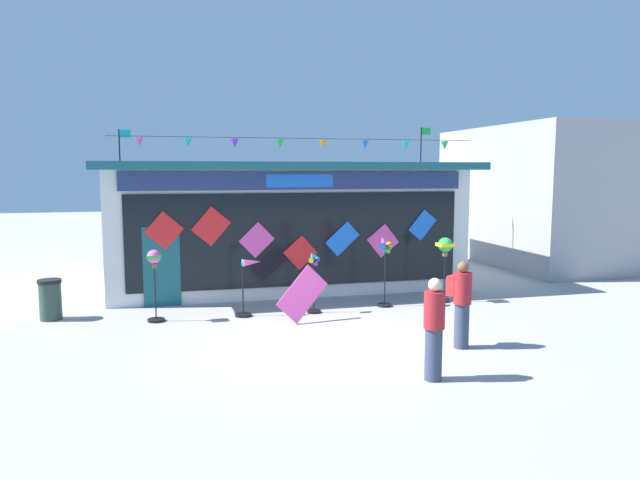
# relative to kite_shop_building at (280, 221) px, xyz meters

# --- Properties ---
(ground_plane) EXTENTS (80.00, 80.00, 0.00)m
(ground_plane) POSITION_rel_kite_shop_building_xyz_m (-0.50, -6.71, -1.82)
(ground_plane) COLOR #9E9B99
(kite_shop_building) EXTENTS (10.17, 6.40, 4.76)m
(kite_shop_building) POSITION_rel_kite_shop_building_xyz_m (0.00, 0.00, 0.00)
(kite_shop_building) COLOR silver
(kite_shop_building) RESTS_ON ground_plane
(wind_spinner_far_left) EXTENTS (0.38, 0.38, 1.63)m
(wind_spinner_far_left) POSITION_rel_kite_shop_building_xyz_m (-3.64, -4.32, -0.63)
(wind_spinner_far_left) COLOR black
(wind_spinner_far_left) RESTS_ON ground_plane
(wind_spinner_left) EXTENTS (0.65, 0.39, 1.35)m
(wind_spinner_left) POSITION_rel_kite_shop_building_xyz_m (-1.57, -4.34, -1.07)
(wind_spinner_left) COLOR black
(wind_spinner_left) RESTS_ON ground_plane
(wind_spinner_center_left) EXTENTS (0.33, 0.33, 1.44)m
(wind_spinner_center_left) POSITION_rel_kite_shop_building_xyz_m (-0.01, -4.43, -1.05)
(wind_spinner_center_left) COLOR black
(wind_spinner_center_left) RESTS_ON ground_plane
(wind_spinner_center_right) EXTENTS (0.40, 0.36, 1.74)m
(wind_spinner_center_right) POSITION_rel_kite_shop_building_xyz_m (1.86, -4.23, -0.71)
(wind_spinner_center_right) COLOR black
(wind_spinner_center_right) RESTS_ON ground_plane
(wind_spinner_right) EXTENTS (0.38, 0.38, 1.68)m
(wind_spinner_right) POSITION_rel_kite_shop_building_xyz_m (3.52, -4.12, -0.44)
(wind_spinner_right) COLOR black
(wind_spinner_right) RESTS_ON ground_plane
(person_near_camera) EXTENTS (0.44, 0.47, 1.68)m
(person_near_camera) POSITION_rel_kite_shop_building_xyz_m (2.07, -7.79, -0.93)
(person_near_camera) COLOR #333D56
(person_near_camera) RESTS_ON ground_plane
(person_mid_plaza) EXTENTS (0.34, 0.34, 1.68)m
(person_mid_plaza) POSITION_rel_kite_shop_building_xyz_m (0.81, -9.27, -0.96)
(person_mid_plaza) COLOR #333D56
(person_mid_plaza) RESTS_ON ground_plane
(trash_bin) EXTENTS (0.52, 0.52, 0.93)m
(trash_bin) POSITION_rel_kite_shop_building_xyz_m (-5.97, -3.57, -1.35)
(trash_bin) COLOR #2D4238
(trash_bin) RESTS_ON ground_plane
(display_kite_on_ground) EXTENTS (1.26, 0.39, 1.26)m
(display_kite_on_ground) POSITION_rel_kite_shop_building_xyz_m (-0.45, -5.15, -1.18)
(display_kite_on_ground) COLOR #EA4CA3
(display_kite_on_ground) RESTS_ON ground_plane
(neighbour_building) EXTENTS (5.81, 7.70, 4.93)m
(neighbour_building) POSITION_rel_kite_shop_building_xyz_m (10.66, 1.32, 0.65)
(neighbour_building) COLOR #99999E
(neighbour_building) RESTS_ON ground_plane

